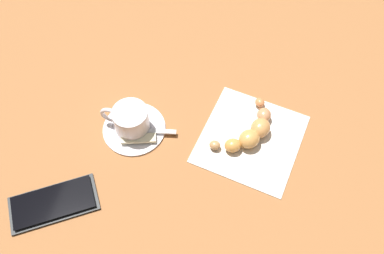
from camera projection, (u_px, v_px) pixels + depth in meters
name	position (u px, v px, depth m)	size (l,w,h in m)	color
ground_plane	(192.00, 136.00, 0.81)	(1.80, 1.80, 0.00)	#9E6236
saucer	(134.00, 128.00, 0.81)	(0.12, 0.12, 0.01)	white
espresso_cup	(130.00, 120.00, 0.79)	(0.10, 0.07, 0.05)	white
teaspoon	(135.00, 130.00, 0.80)	(0.12, 0.03, 0.01)	silver
sugar_packet	(138.00, 139.00, 0.79)	(0.07, 0.02, 0.01)	beige
napkin	(251.00, 139.00, 0.80)	(0.18, 0.19, 0.00)	silver
croissant	(252.00, 132.00, 0.79)	(0.11, 0.14, 0.03)	tan
cell_phone	(53.00, 203.00, 0.73)	(0.17, 0.14, 0.01)	black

